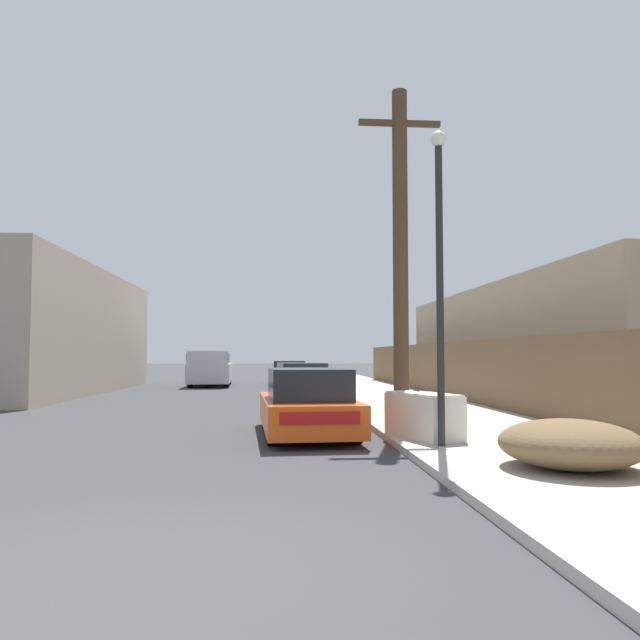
% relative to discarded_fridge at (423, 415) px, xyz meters
% --- Properties ---
extents(ground_plane, '(220.00, 220.00, 0.00)m').
position_rel_discarded_fridge_xyz_m(ground_plane, '(-3.80, -6.50, -0.51)').
color(ground_plane, '#38383A').
extents(sidewalk_curb, '(4.20, 63.00, 0.12)m').
position_rel_discarded_fridge_xyz_m(sidewalk_curb, '(1.50, 17.00, -0.45)').
color(sidewalk_curb, '#ADA89E').
rests_on(sidewalk_curb, ground).
extents(discarded_fridge, '(1.14, 1.80, 0.81)m').
position_rel_discarded_fridge_xyz_m(discarded_fridge, '(0.00, 0.00, 0.00)').
color(discarded_fridge, silver).
rests_on(discarded_fridge, sidewalk_curb).
extents(parked_sports_car_red, '(1.91, 4.28, 1.32)m').
position_rel_discarded_fridge_xyz_m(parked_sports_car_red, '(-1.99, 1.28, 0.08)').
color(parked_sports_car_red, '#E05114').
rests_on(parked_sports_car_red, ground).
extents(car_parked_mid, '(2.14, 4.50, 1.29)m').
position_rel_discarded_fridge_xyz_m(car_parked_mid, '(-1.64, 11.59, 0.09)').
color(car_parked_mid, silver).
rests_on(car_parked_mid, ground).
extents(car_parked_far, '(2.01, 4.75, 1.26)m').
position_rel_discarded_fridge_xyz_m(car_parked_far, '(-1.76, 22.08, 0.08)').
color(car_parked_far, gray).
rests_on(car_parked_far, ground).
extents(pickup_truck, '(2.23, 5.63, 1.76)m').
position_rel_discarded_fridge_xyz_m(pickup_truck, '(-5.81, 21.01, 0.37)').
color(pickup_truck, silver).
rests_on(pickup_truck, ground).
extents(utility_pole, '(1.80, 0.33, 7.25)m').
position_rel_discarded_fridge_xyz_m(utility_pole, '(0.08, 2.26, 3.32)').
color(utility_pole, '#4C3826').
rests_on(utility_pole, sidewalk_curb).
extents(street_lamp, '(0.26, 0.26, 5.14)m').
position_rel_discarded_fridge_xyz_m(street_lamp, '(0.04, -1.04, 2.56)').
color(street_lamp, '#232326').
rests_on(street_lamp, sidewalk_curb).
extents(brush_pile, '(1.79, 1.92, 0.63)m').
position_rel_discarded_fridge_xyz_m(brush_pile, '(1.16, -3.11, -0.08)').
color(brush_pile, brown).
rests_on(brush_pile, sidewalk_curb).
extents(wooden_fence, '(0.08, 33.26, 1.90)m').
position_rel_discarded_fridge_xyz_m(wooden_fence, '(3.45, 9.75, 0.56)').
color(wooden_fence, brown).
rests_on(wooden_fence, sidewalk_curb).
extents(building_left_block, '(7.00, 16.76, 5.11)m').
position_rel_discarded_fridge_xyz_m(building_left_block, '(-13.13, 15.93, 2.04)').
color(building_left_block, tan).
rests_on(building_left_block, ground).
extents(building_right_house, '(6.00, 19.89, 4.14)m').
position_rel_discarded_fridge_xyz_m(building_right_house, '(8.03, 12.04, 1.56)').
color(building_right_house, tan).
rests_on(building_right_house, ground).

